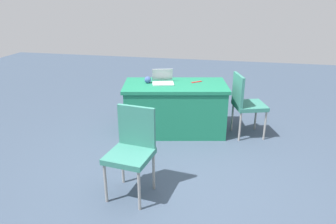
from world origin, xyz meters
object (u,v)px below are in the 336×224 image
object	(u,v)px
table_foreground	(175,108)
chair_tucked_right	(132,147)
scissors_red	(197,82)
yarn_ball	(148,80)
chair_near_front	(245,101)
laptop_silver	(163,81)

from	to	relation	value
table_foreground	chair_tucked_right	bearing A→B (deg)	85.12
scissors_red	yarn_ball	bearing A→B (deg)	-24.53
chair_near_front	laptop_silver	size ratio (longest dim) A/B	2.48
laptop_silver	scissors_red	bearing A→B (deg)	-178.65
table_foreground	chair_near_front	size ratio (longest dim) A/B	1.76
chair_tucked_right	yarn_ball	world-z (taller)	chair_tucked_right
table_foreground	chair_near_front	world-z (taller)	chair_near_front
table_foreground	scissors_red	bearing A→B (deg)	-150.13
chair_tucked_right	yarn_ball	xyz separation A→B (m)	(0.28, -1.67, 0.27)
scissors_red	table_foreground	bearing A→B (deg)	-10.14
chair_near_front	chair_tucked_right	bearing A→B (deg)	-52.02
chair_near_front	chair_tucked_right	world-z (taller)	chair_tucked_right
chair_tucked_right	scissors_red	bearing A→B (deg)	-95.58
laptop_silver	yarn_ball	size ratio (longest dim) A/B	3.83
laptop_silver	scissors_red	distance (m)	0.53
yarn_ball	scissors_red	xyz separation A→B (m)	(-0.73, -0.20, -0.05)
laptop_silver	scissors_red	xyz separation A→B (m)	(-0.50, -0.16, -0.04)
chair_near_front	yarn_ball	bearing A→B (deg)	-104.56
table_foreground	laptop_silver	bearing A→B (deg)	-4.41
chair_tucked_right	scissors_red	size ratio (longest dim) A/B	5.34
yarn_ball	laptop_silver	bearing A→B (deg)	-169.37
table_foreground	chair_tucked_right	xyz separation A→B (m)	(0.14, 1.70, 0.17)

